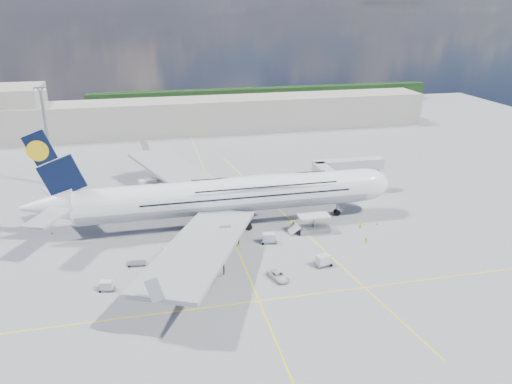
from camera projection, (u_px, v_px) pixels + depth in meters
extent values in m
plane|color=gray|center=(236.00, 246.00, 98.17)|extent=(300.00, 300.00, 0.00)
cube|color=#FFE80D|center=(236.00, 246.00, 98.17)|extent=(0.25, 220.00, 0.01)
cube|color=#FFE80D|center=(259.00, 301.00, 79.93)|extent=(120.00, 0.25, 0.01)
cube|color=#FFE80D|center=(290.00, 219.00, 110.18)|extent=(14.16, 99.06, 0.01)
cylinder|color=white|center=(227.00, 196.00, 104.87)|extent=(62.00, 7.20, 7.20)
cylinder|color=#9EA0A5|center=(227.00, 196.00, 104.93)|extent=(60.76, 7.13, 7.13)
ellipsoid|color=white|center=(264.00, 184.00, 105.83)|extent=(36.00, 6.84, 3.76)
ellipsoid|color=white|center=(364.00, 185.00, 111.30)|extent=(11.52, 7.20, 7.20)
ellipsoid|color=black|center=(377.00, 181.00, 111.75)|extent=(3.84, 4.16, 1.44)
cone|color=white|center=(47.00, 206.00, 97.24)|extent=(10.00, 6.84, 6.84)
cube|color=black|center=(52.00, 163.00, 94.53)|extent=(11.02, 0.46, 14.61)
cylinder|color=yellow|center=(38.00, 151.00, 93.21)|extent=(4.00, 0.60, 4.00)
cube|color=#999EA3|center=(181.00, 174.00, 121.88)|extent=(25.49, 39.15, 3.35)
cube|color=#999EA3|center=(200.00, 247.00, 85.41)|extent=(25.49, 39.15, 3.35)
cylinder|color=#B7BABF|center=(206.00, 192.00, 116.93)|extent=(5.20, 3.50, 3.50)
cylinder|color=#B7BABF|center=(182.00, 179.00, 125.57)|extent=(5.20, 3.50, 3.50)
cylinder|color=#B7BABF|center=(223.00, 238.00, 94.13)|extent=(5.20, 3.50, 3.50)
cylinder|color=#B7BABF|center=(206.00, 267.00, 83.63)|extent=(5.20, 3.50, 3.50)
cylinder|color=gray|center=(337.00, 206.00, 111.68)|extent=(0.44, 0.44, 3.80)
cylinder|color=black|center=(337.00, 212.00, 112.23)|extent=(1.30, 0.90, 1.30)
cylinder|color=gray|center=(227.00, 216.00, 106.51)|extent=(0.56, 0.56, 3.80)
cylinder|color=black|center=(225.00, 216.00, 109.94)|extent=(1.50, 0.90, 1.50)
cube|color=#B7B7BC|center=(325.00, 173.00, 117.79)|extent=(3.00, 10.00, 2.60)
cube|color=#B7B7BC|center=(348.00, 165.00, 124.00)|extent=(18.00, 3.00, 2.60)
cylinder|color=gray|center=(328.00, 183.00, 122.20)|extent=(0.80, 0.80, 7.10)
cylinder|color=black|center=(327.00, 194.00, 123.30)|extent=(0.90, 0.80, 0.90)
cylinder|color=gray|center=(377.00, 176.00, 126.92)|extent=(1.00, 1.00, 7.10)
cube|color=gray|center=(376.00, 187.00, 128.04)|extent=(2.00, 2.00, 0.80)
cylinder|color=#B7B7BC|center=(331.00, 178.00, 114.32)|extent=(3.60, 3.60, 2.80)
cube|color=silver|center=(314.00, 216.00, 103.09)|extent=(6.50, 3.20, 0.35)
cube|color=gray|center=(313.00, 229.00, 104.14)|extent=(6.50, 3.20, 1.10)
cube|color=gray|center=(314.00, 222.00, 103.61)|extent=(0.22, 1.99, 3.00)
cylinder|color=black|center=(303.00, 233.00, 102.58)|extent=(0.70, 0.30, 0.70)
cube|color=silver|center=(294.00, 229.00, 103.11)|extent=(2.16, 2.60, 1.60)
cylinder|color=gray|center=(48.00, 139.00, 126.48)|extent=(0.70, 0.70, 25.00)
cube|color=gray|center=(40.00, 88.00, 121.98)|extent=(3.00, 0.40, 0.60)
cube|color=#B2AD9E|center=(188.00, 116.00, 182.66)|extent=(180.00, 16.00, 12.00)
cube|color=#193814|center=(265.00, 96.00, 232.69)|extent=(160.00, 6.00, 8.00)
cube|color=gray|center=(107.00, 289.00, 82.80)|extent=(2.96, 1.98, 0.16)
cylinder|color=black|center=(100.00, 292.00, 82.12)|extent=(0.40, 0.16, 0.40)
cylinder|color=black|center=(114.00, 287.00, 83.56)|extent=(0.40, 0.16, 0.40)
cube|color=silver|center=(106.00, 285.00, 82.54)|extent=(2.23, 1.74, 1.36)
cube|color=gray|center=(170.00, 255.00, 93.52)|extent=(3.69, 2.52, 0.20)
cylinder|color=black|center=(163.00, 259.00, 92.68)|extent=(0.49, 0.20, 0.49)
cylinder|color=black|center=(177.00, 254.00, 94.46)|extent=(0.49, 0.20, 0.49)
cube|color=silver|center=(170.00, 251.00, 93.20)|extent=(2.79, 2.20, 1.68)
cube|color=gray|center=(180.00, 286.00, 83.48)|extent=(3.87, 2.96, 0.21)
cylinder|color=black|center=(172.00, 290.00, 82.62)|extent=(0.50, 0.21, 0.50)
cylinder|color=black|center=(188.00, 283.00, 84.44)|extent=(0.50, 0.21, 0.50)
cube|color=silver|center=(180.00, 281.00, 83.15)|extent=(2.98, 2.52, 1.72)
cube|color=gray|center=(137.00, 263.00, 90.83)|extent=(3.49, 2.11, 0.20)
cylinder|color=black|center=(129.00, 266.00, 90.00)|extent=(0.49, 0.20, 0.49)
cylinder|color=black|center=(144.00, 261.00, 91.77)|extent=(0.49, 0.20, 0.49)
cube|color=gray|center=(269.00, 241.00, 99.24)|extent=(3.50, 2.30, 0.19)
cylinder|color=black|center=(263.00, 244.00, 98.43)|extent=(0.47, 0.19, 0.47)
cylinder|color=black|center=(274.00, 240.00, 100.15)|extent=(0.47, 0.19, 0.47)
cube|color=silver|center=(269.00, 237.00, 98.93)|extent=(2.63, 2.03, 1.62)
cube|color=gray|center=(323.00, 264.00, 90.57)|extent=(3.60, 2.54, 0.20)
cylinder|color=black|center=(318.00, 267.00, 89.76)|extent=(0.48, 0.20, 0.48)
cylinder|color=black|center=(329.00, 262.00, 91.48)|extent=(0.48, 0.20, 0.48)
cube|color=silver|center=(323.00, 260.00, 90.26)|extent=(2.73, 2.20, 1.63)
cube|color=silver|center=(202.00, 281.00, 84.28)|extent=(3.07, 1.77, 1.34)
cube|color=black|center=(202.00, 277.00, 83.99)|extent=(1.21, 1.38, 0.52)
cylinder|color=black|center=(196.00, 286.00, 83.69)|extent=(0.66, 0.26, 0.66)
cylinder|color=black|center=(208.00, 281.00, 85.16)|extent=(0.66, 0.26, 0.66)
cube|color=gray|center=(150.00, 189.00, 125.59)|extent=(6.03, 3.98, 1.74)
cube|color=silver|center=(147.00, 183.00, 124.88)|extent=(4.68, 3.53, 1.91)
cube|color=silver|center=(159.00, 185.00, 125.76)|extent=(2.18, 2.43, 1.39)
cube|color=black|center=(161.00, 185.00, 125.83)|extent=(0.75, 1.67, 0.78)
cylinder|color=black|center=(158.00, 191.00, 125.21)|extent=(0.96, 0.30, 0.96)
cylinder|color=black|center=(143.00, 190.00, 126.25)|extent=(0.96, 0.30, 0.96)
cube|color=orange|center=(148.00, 185.00, 125.09)|extent=(4.73, 3.59, 0.43)
cube|color=gray|center=(177.00, 174.00, 136.52)|extent=(6.60, 3.22, 1.95)
cube|color=silver|center=(174.00, 168.00, 135.72)|extent=(4.97, 3.08, 2.14)
cube|color=silver|center=(186.00, 170.00, 136.71)|extent=(2.06, 2.47, 1.56)
cube|color=black|center=(188.00, 169.00, 136.79)|extent=(0.42, 1.95, 0.88)
cylinder|color=black|center=(185.00, 176.00, 136.10)|extent=(1.07, 0.34, 1.07)
cylinder|color=black|center=(169.00, 175.00, 137.25)|extent=(1.07, 0.34, 1.07)
imported|color=silver|center=(278.00, 276.00, 86.07)|extent=(3.41, 5.10, 1.30)
imported|color=#C8F619|center=(360.00, 225.00, 104.93)|extent=(0.84, 0.75, 1.94)
imported|color=#B9EF19|center=(366.00, 241.00, 98.41)|extent=(0.94, 0.85, 1.56)
imported|color=#EEFF1A|center=(203.00, 247.00, 95.81)|extent=(0.52, 0.93, 1.50)
imported|color=#B0FA1A|center=(292.00, 226.00, 104.63)|extent=(1.12, 1.10, 1.94)
imported|color=#B4FF1A|center=(225.00, 259.00, 91.17)|extent=(1.18, 0.76, 1.72)
cone|color=orange|center=(377.00, 223.00, 107.33)|extent=(0.50, 0.50, 0.64)
cube|color=orange|center=(377.00, 225.00, 107.44)|extent=(0.43, 0.43, 0.03)
cone|color=orange|center=(198.00, 210.00, 114.44)|extent=(0.50, 0.50, 0.64)
cube|color=orange|center=(198.00, 211.00, 114.54)|extent=(0.43, 0.43, 0.03)
cone|color=orange|center=(163.00, 179.00, 134.51)|extent=(0.48, 0.48, 0.61)
cube|color=orange|center=(163.00, 180.00, 134.62)|extent=(0.41, 0.41, 0.03)
cone|color=orange|center=(189.00, 258.00, 92.87)|extent=(0.39, 0.39, 0.50)
cube|color=orange|center=(190.00, 259.00, 92.95)|extent=(0.34, 0.34, 0.03)
cone|color=orange|center=(193.00, 294.00, 81.31)|extent=(0.43, 0.43, 0.54)
cube|color=orange|center=(193.00, 295.00, 81.41)|extent=(0.37, 0.37, 0.03)
cone|color=orange|center=(52.00, 233.00, 102.93)|extent=(0.49, 0.49, 0.63)
cube|color=orange|center=(52.00, 234.00, 103.04)|extent=(0.43, 0.43, 0.03)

